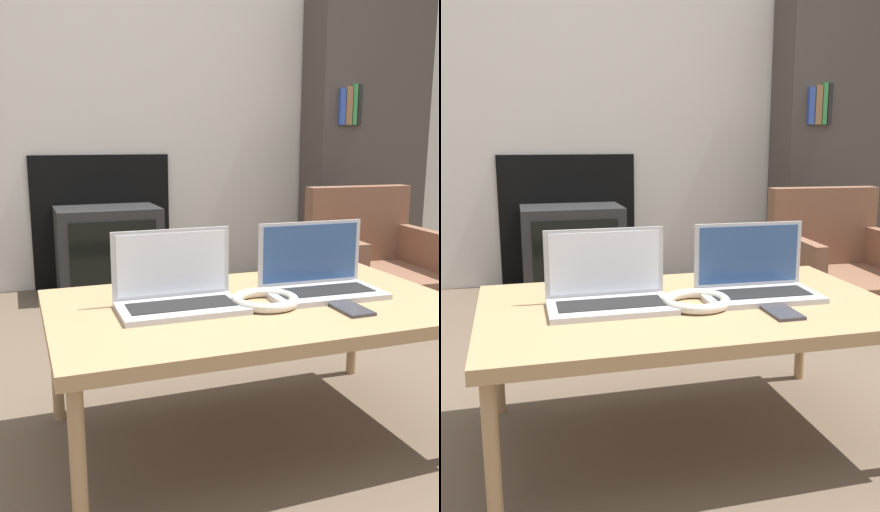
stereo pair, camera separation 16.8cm
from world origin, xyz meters
TOP-DOWN VIEW (x-y plane):
  - ground_plane at (0.00, 0.00)m, footprint 14.00×14.00m
  - wall_back at (-0.00, 2.16)m, footprint 7.00×0.08m
  - table at (0.00, 0.11)m, footprint 1.17×0.71m
  - laptop_left at (-0.22, 0.14)m, footprint 0.35×0.21m
  - laptop_right at (0.22, 0.14)m, footprint 0.35×0.21m
  - headphones at (0.02, 0.08)m, footprint 0.19×0.19m
  - phone at (0.22, -0.06)m, footprint 0.08×0.13m
  - tv at (-0.14, 1.92)m, footprint 0.58×0.39m
  - armchair at (1.15, 1.19)m, footprint 0.64×0.68m
  - bookshelf at (1.59, 1.96)m, footprint 0.80×0.32m

SIDE VIEW (x-z plane):
  - ground_plane at x=0.00m, z-range 0.00..0.00m
  - tv at x=-0.14m, z-range 0.00..0.50m
  - armchair at x=1.15m, z-range -0.03..0.60m
  - table at x=0.00m, z-range 0.18..0.60m
  - phone at x=0.22m, z-range 0.42..0.43m
  - headphones at x=0.02m, z-range 0.42..0.45m
  - laptop_left at x=-0.22m, z-range 0.37..0.58m
  - laptop_right at x=0.22m, z-range 0.37..0.58m
  - bookshelf at x=1.59m, z-range 0.00..1.77m
  - wall_back at x=0.00m, z-range -0.02..2.58m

